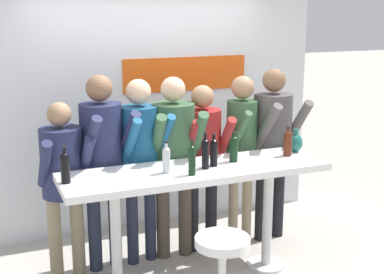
{
  "coord_description": "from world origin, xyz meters",
  "views": [
    {
      "loc": [
        -1.67,
        -4.01,
        2.38
      ],
      "look_at": [
        0.0,
        0.1,
        1.29
      ],
      "focal_mm": 50.0,
      "sensor_mm": 36.0,
      "label": 1
    }
  ],
  "objects_px": {
    "wine_bottle_1": "(192,159)",
    "wine_bottle_6": "(234,147)",
    "person_right": "(242,140)",
    "decorative_vase": "(296,143)",
    "wine_bottle_5": "(205,152)",
    "wine_bottle_4": "(288,142)",
    "person_far_right": "(273,136)",
    "person_center": "(174,149)",
    "wine_bottle_0": "(214,151)",
    "wine_bottle_2": "(65,166)",
    "person_left": "(102,152)",
    "person_center_left": "(140,151)",
    "person_far_left": "(63,172)",
    "tasting_table": "(196,186)",
    "wine_bottle_3": "(166,159)",
    "person_center_right": "(203,151)"
  },
  "relations": [
    {
      "from": "wine_bottle_5",
      "to": "person_far_right",
      "type": "bearing_deg",
      "value": 30.19
    },
    {
      "from": "tasting_table",
      "to": "wine_bottle_0",
      "type": "xyz_separation_m",
      "value": [
        0.16,
        -0.0,
        0.29
      ]
    },
    {
      "from": "person_center",
      "to": "wine_bottle_5",
      "type": "height_order",
      "value": "person_center"
    },
    {
      "from": "person_right",
      "to": "wine_bottle_4",
      "type": "distance_m",
      "value": 0.55
    },
    {
      "from": "person_left",
      "to": "person_center",
      "type": "relative_size",
      "value": 1.03
    },
    {
      "from": "wine_bottle_2",
      "to": "wine_bottle_4",
      "type": "distance_m",
      "value": 2.02
    },
    {
      "from": "wine_bottle_0",
      "to": "wine_bottle_2",
      "type": "distance_m",
      "value": 1.25
    },
    {
      "from": "tasting_table",
      "to": "person_center_left",
      "type": "xyz_separation_m",
      "value": [
        -0.34,
        0.52,
        0.21
      ]
    },
    {
      "from": "wine_bottle_5",
      "to": "person_center_right",
      "type": "bearing_deg",
      "value": 68.64
    },
    {
      "from": "tasting_table",
      "to": "decorative_vase",
      "type": "relative_size",
      "value": 10.48
    },
    {
      "from": "person_center",
      "to": "person_center_right",
      "type": "distance_m",
      "value": 0.32
    },
    {
      "from": "person_center_right",
      "to": "wine_bottle_0",
      "type": "xyz_separation_m",
      "value": [
        -0.14,
        -0.56,
        0.15
      ]
    },
    {
      "from": "decorative_vase",
      "to": "person_far_left",
      "type": "bearing_deg",
      "value": 169.9
    },
    {
      "from": "person_right",
      "to": "decorative_vase",
      "type": "xyz_separation_m",
      "value": [
        0.35,
        -0.41,
        0.04
      ]
    },
    {
      "from": "person_right",
      "to": "wine_bottle_5",
      "type": "bearing_deg",
      "value": -144.92
    },
    {
      "from": "wine_bottle_0",
      "to": "person_far_left",
      "type": "bearing_deg",
      "value": 156.98
    },
    {
      "from": "person_far_left",
      "to": "decorative_vase",
      "type": "height_order",
      "value": "person_far_left"
    },
    {
      "from": "wine_bottle_0",
      "to": "person_left",
      "type": "bearing_deg",
      "value": 147.47
    },
    {
      "from": "person_left",
      "to": "wine_bottle_5",
      "type": "relative_size",
      "value": 5.62
    },
    {
      "from": "wine_bottle_6",
      "to": "person_left",
      "type": "bearing_deg",
      "value": 155.93
    },
    {
      "from": "wine_bottle_3",
      "to": "wine_bottle_5",
      "type": "distance_m",
      "value": 0.34
    },
    {
      "from": "decorative_vase",
      "to": "person_far_right",
      "type": "bearing_deg",
      "value": 91.19
    },
    {
      "from": "wine_bottle_1",
      "to": "wine_bottle_4",
      "type": "distance_m",
      "value": 1.05
    },
    {
      "from": "wine_bottle_5",
      "to": "wine_bottle_6",
      "type": "bearing_deg",
      "value": 18.07
    },
    {
      "from": "person_left",
      "to": "decorative_vase",
      "type": "xyz_separation_m",
      "value": [
        1.75,
        -0.4,
        0.01
      ]
    },
    {
      "from": "wine_bottle_4",
      "to": "person_far_right",
      "type": "bearing_deg",
      "value": 74.56
    },
    {
      "from": "wine_bottle_1",
      "to": "wine_bottle_3",
      "type": "distance_m",
      "value": 0.22
    },
    {
      "from": "tasting_table",
      "to": "person_far_left",
      "type": "relative_size",
      "value": 1.44
    },
    {
      "from": "person_right",
      "to": "wine_bottle_5",
      "type": "xyz_separation_m",
      "value": [
        -0.65,
        -0.59,
        0.09
      ]
    },
    {
      "from": "person_center",
      "to": "person_right",
      "type": "height_order",
      "value": "person_center"
    },
    {
      "from": "person_far_right",
      "to": "person_left",
      "type": "bearing_deg",
      "value": 174.74
    },
    {
      "from": "wine_bottle_2",
      "to": "wine_bottle_6",
      "type": "distance_m",
      "value": 1.47
    },
    {
      "from": "person_center",
      "to": "wine_bottle_6",
      "type": "xyz_separation_m",
      "value": [
        0.39,
        -0.46,
        0.09
      ]
    },
    {
      "from": "person_right",
      "to": "person_center_right",
      "type": "bearing_deg",
      "value": 171.79
    },
    {
      "from": "person_center_left",
      "to": "wine_bottle_1",
      "type": "xyz_separation_m",
      "value": [
        0.23,
        -0.68,
        0.08
      ]
    },
    {
      "from": "wine_bottle_0",
      "to": "tasting_table",
      "type": "bearing_deg",
      "value": 179.03
    },
    {
      "from": "person_far_right",
      "to": "wine_bottle_4",
      "type": "xyz_separation_m",
      "value": [
        -0.14,
        -0.49,
        0.07
      ]
    },
    {
      "from": "person_right",
      "to": "wine_bottle_0",
      "type": "height_order",
      "value": "person_right"
    },
    {
      "from": "person_left",
      "to": "wine_bottle_0",
      "type": "height_order",
      "value": "person_left"
    },
    {
      "from": "wine_bottle_1",
      "to": "wine_bottle_6",
      "type": "bearing_deg",
      "value": 24.21
    },
    {
      "from": "wine_bottle_6",
      "to": "person_far_right",
      "type": "bearing_deg",
      "value": 35.05
    },
    {
      "from": "wine_bottle_4",
      "to": "person_right",
      "type": "bearing_deg",
      "value": 112.55
    },
    {
      "from": "person_left",
      "to": "wine_bottle_6",
      "type": "relative_size",
      "value": 6.59
    },
    {
      "from": "person_center_left",
      "to": "person_center",
      "type": "bearing_deg",
      "value": -9.27
    },
    {
      "from": "wine_bottle_4",
      "to": "tasting_table",
      "type": "bearing_deg",
      "value": -177.31
    },
    {
      "from": "tasting_table",
      "to": "person_far_right",
      "type": "relative_size",
      "value": 1.29
    },
    {
      "from": "wine_bottle_2",
      "to": "wine_bottle_4",
      "type": "relative_size",
      "value": 1.07
    },
    {
      "from": "tasting_table",
      "to": "wine_bottle_0",
      "type": "height_order",
      "value": "wine_bottle_0"
    },
    {
      "from": "person_left",
      "to": "decorative_vase",
      "type": "relative_size",
      "value": 8.22
    },
    {
      "from": "person_center",
      "to": "wine_bottle_5",
      "type": "xyz_separation_m",
      "value": [
        0.08,
        -0.56,
        0.1
      ]
    }
  ]
}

